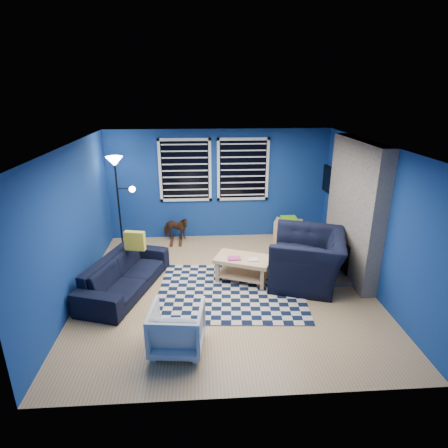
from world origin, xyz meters
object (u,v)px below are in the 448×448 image
tv (331,182)px  coffee_table (243,264)px  armchair_big (307,258)px  floor_lamp (117,175)px  armchair_bent (177,328)px  sofa (125,274)px  rocking_horse (176,228)px  cabinet (288,231)px

tv → coffee_table: bearing=-140.5°
armchair_big → floor_lamp: bearing=-97.4°
armchair_bent → armchair_big: bearing=-135.6°
tv → sofa: 4.76m
sofa → floor_lamp: (-0.37, 1.80, 1.36)m
sofa → armchair_big: size_ratio=1.46×
tv → armchair_bent: size_ratio=1.40×
tv → rocking_horse: size_ratio=1.60×
coffee_table → cabinet: cabinet is taller
sofa → cabinet: (3.32, 1.99, -0.04)m
rocking_horse → floor_lamp: bearing=123.3°
sofa → rocking_horse: sofa is taller
cabinet → floor_lamp: (-3.69, -0.18, 1.40)m
rocking_horse → armchair_big: bearing=-112.3°
armchair_big → floor_lamp: size_ratio=0.70×
sofa → floor_lamp: floor_lamp is taller
tv → sofa: (-4.20, -1.94, -1.10)m
armchair_bent → coffee_table: size_ratio=0.64×
armchair_big → rocking_horse: bearing=-111.4°
tv → coffee_table: (-2.13, -1.76, -1.06)m
rocking_horse → coffee_table: 2.35m
sofa → armchair_big: armchair_big is taller
sofa → floor_lamp: size_ratio=1.02×
cabinet → rocking_horse: bearing=-162.1°
coffee_table → floor_lamp: (-2.44, 1.62, 1.32)m
tv → floor_lamp: 4.58m
armchair_bent → cabinet: size_ratio=1.01×
tv → armchair_big: size_ratio=0.71×
rocking_horse → floor_lamp: (-1.13, -0.32, 1.33)m
sofa → armchair_big: bearing=-70.8°
armchair_bent → floor_lamp: (-1.35, 3.45, 1.34)m
coffee_table → sofa: bearing=-175.1°
coffee_table → armchair_bent: bearing=-120.9°
rocking_horse → coffee_table: size_ratio=0.56×
coffee_table → floor_lamp: floor_lamp is taller
tv → armchair_bent: (-3.22, -3.59, -1.08)m
armchair_bent → floor_lamp: bearing=-62.0°
armchair_bent → rocking_horse: armchair_bent is taller
armchair_bent → floor_lamp: floor_lamp is taller
rocking_horse → tv: bearing=-75.8°
armchair_big → tv: bearing=170.2°
rocking_horse → coffee_table: rocking_horse is taller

